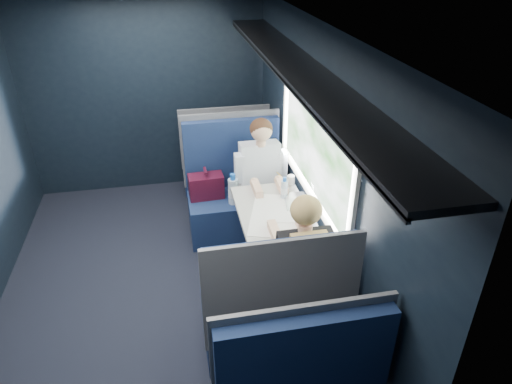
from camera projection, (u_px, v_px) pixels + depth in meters
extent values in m
cube|color=black|center=(160.00, 292.00, 4.17)|extent=(2.80, 4.20, 0.01)
cube|color=black|center=(320.00, 165.00, 3.84)|extent=(0.10, 4.20, 2.30)
cube|color=black|center=(147.00, 97.00, 5.43)|extent=(2.80, 0.10, 2.30)
cube|color=silver|center=(122.00, 21.00, 3.00)|extent=(2.80, 4.20, 0.10)
cube|color=beige|center=(316.00, 97.00, 3.54)|extent=(0.03, 1.84, 0.07)
cube|color=beige|center=(310.00, 192.00, 3.96)|extent=(0.03, 1.84, 0.07)
cube|color=beige|center=(354.00, 202.00, 2.99)|extent=(0.03, 0.07, 0.78)
cube|color=beige|center=(286.00, 111.00, 4.50)|extent=(0.03, 0.07, 0.78)
cube|color=black|center=(298.00, 68.00, 3.39)|extent=(0.36, 4.10, 0.04)
cube|color=black|center=(276.00, 72.00, 3.37)|extent=(0.02, 4.10, 0.03)
cube|color=red|center=(318.00, 79.00, 3.46)|extent=(0.01, 0.10, 0.12)
cylinder|color=#54565E|center=(254.00, 249.00, 4.14)|extent=(0.08, 0.08, 0.70)
cube|color=#B8B8B4|center=(274.00, 213.00, 3.99)|extent=(0.62, 1.00, 0.04)
cube|color=#0D1A3C|center=(237.00, 216.00, 4.86)|extent=(1.00, 0.50, 0.45)
cube|color=#0D1A3C|center=(232.00, 153.00, 4.82)|extent=(1.00, 0.10, 0.75)
cube|color=#54565E|center=(231.00, 149.00, 4.86)|extent=(1.04, 0.03, 0.82)
cube|color=#54565E|center=(237.00, 192.00, 4.66)|extent=(0.06, 0.40, 0.20)
cube|color=#410D20|center=(206.00, 186.00, 4.71)|extent=(0.36, 0.20, 0.25)
cylinder|color=#410D20|center=(205.00, 171.00, 4.62)|extent=(0.04, 0.15, 0.03)
cylinder|color=silver|center=(233.00, 191.00, 4.60)|extent=(0.10, 0.10, 0.27)
cylinder|color=blue|center=(233.00, 177.00, 4.51)|extent=(0.06, 0.06, 0.06)
cube|color=#0D1A3C|center=(269.00, 322.00, 3.54)|extent=(1.00, 0.50, 0.45)
cube|color=#0D1A3C|center=(281.00, 289.00, 2.98)|extent=(1.00, 0.10, 0.75)
cube|color=#54565E|center=(283.00, 292.00, 2.92)|extent=(1.04, 0.03, 0.82)
cube|color=#54565E|center=(268.00, 286.00, 3.42)|extent=(0.06, 0.40, 0.20)
cube|color=#0D1A3C|center=(223.00, 170.00, 5.80)|extent=(1.00, 0.40, 0.45)
cube|color=#0D1A3C|center=(224.00, 137.00, 5.32)|extent=(1.00, 0.10, 0.66)
cube|color=#54565E|center=(225.00, 137.00, 5.26)|extent=(1.04, 0.03, 0.72)
cube|color=#0D1A3C|center=(305.00, 363.00, 2.53)|extent=(1.00, 0.10, 0.66)
cube|color=#54565E|center=(302.00, 353.00, 2.56)|extent=(1.04, 0.03, 0.72)
cube|color=black|center=(263.00, 195.00, 4.64)|extent=(0.36, 0.44, 0.16)
cube|color=black|center=(267.00, 231.00, 4.62)|extent=(0.32, 0.12, 0.45)
cube|color=silver|center=(260.00, 166.00, 4.65)|extent=(0.40, 0.29, 0.53)
cylinder|color=#D8A88C|center=(261.00, 143.00, 4.48)|extent=(0.10, 0.10, 0.06)
sphere|color=#D8A88C|center=(261.00, 131.00, 4.39)|extent=(0.21, 0.21, 0.21)
sphere|color=#382114|center=(261.00, 129.00, 4.40)|extent=(0.22, 0.22, 0.22)
cube|color=silver|center=(239.00, 170.00, 4.58)|extent=(0.09, 0.12, 0.34)
cube|color=silver|center=(282.00, 166.00, 4.65)|extent=(0.09, 0.12, 0.34)
cube|color=black|center=(297.00, 276.00, 3.55)|extent=(0.36, 0.44, 0.16)
cube|color=black|center=(289.00, 289.00, 3.87)|extent=(0.32, 0.12, 0.45)
cube|color=black|center=(305.00, 264.00, 3.29)|extent=(0.40, 0.29, 0.53)
cylinder|color=#D8A88C|center=(305.00, 228.00, 3.18)|extent=(0.10, 0.10, 0.06)
sphere|color=#D8A88C|center=(305.00, 211.00, 3.13)|extent=(0.21, 0.21, 0.21)
sphere|color=tan|center=(306.00, 210.00, 3.11)|extent=(0.22, 0.22, 0.22)
cube|color=black|center=(274.00, 264.00, 3.28)|extent=(0.09, 0.12, 0.34)
cube|color=black|center=(332.00, 257.00, 3.36)|extent=(0.09, 0.12, 0.34)
cube|color=tan|center=(308.00, 255.00, 3.18)|extent=(0.26, 0.07, 0.36)
cube|color=white|center=(279.00, 215.00, 3.92)|extent=(0.66, 0.80, 0.01)
cube|color=silver|center=(299.00, 201.00, 4.11)|extent=(0.29, 0.36, 0.02)
cube|color=silver|center=(312.00, 188.00, 4.07)|extent=(0.06, 0.33, 0.23)
cube|color=black|center=(311.00, 188.00, 4.06)|extent=(0.05, 0.28, 0.18)
cylinder|color=silver|center=(284.00, 190.00, 4.14)|extent=(0.06, 0.06, 0.17)
cylinder|color=blue|center=(285.00, 179.00, 4.09)|extent=(0.03, 0.03, 0.04)
cylinder|color=white|center=(291.00, 180.00, 4.38)|extent=(0.07, 0.07, 0.09)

